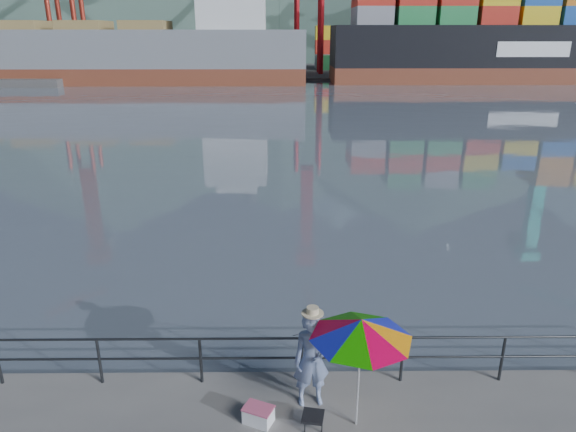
# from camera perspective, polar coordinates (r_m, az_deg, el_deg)

# --- Properties ---
(harbor_water) EXTENTS (500.00, 280.00, 0.00)m
(harbor_water) POSITION_cam_1_polar(r_m,az_deg,el_deg) (137.07, -0.88, 16.93)
(harbor_water) COLOR slate
(harbor_water) RESTS_ON ground
(far_dock) EXTENTS (200.00, 40.00, 0.40)m
(far_dock) POSITION_cam_1_polar(r_m,az_deg,el_deg) (100.57, 4.95, 15.85)
(far_dock) COLOR #514F4C
(far_dock) RESTS_ON ground
(guardrail) EXTENTS (22.00, 0.06, 1.03)m
(guardrail) POSITION_cam_1_polar(r_m,az_deg,el_deg) (10.57, -4.11, -15.60)
(guardrail) COLOR #2D3033
(guardrail) RESTS_ON ground
(container_stacks) EXTENTS (58.00, 8.40, 7.80)m
(container_stacks) POSITION_cam_1_polar(r_m,az_deg,el_deg) (106.99, 19.30, 16.43)
(container_stacks) COLOR #267F3F
(container_stacks) RESTS_ON ground
(fisherman) EXTENTS (0.75, 0.54, 1.89)m
(fisherman) POSITION_cam_1_polar(r_m,az_deg,el_deg) (9.82, 2.65, -15.65)
(fisherman) COLOR #305198
(fisherman) RESTS_ON ground
(beach_umbrella) EXTENTS (1.87, 1.87, 2.15)m
(beach_umbrella) POSITION_cam_1_polar(r_m,az_deg,el_deg) (8.83, 8.14, -12.32)
(beach_umbrella) COLOR white
(beach_umbrella) RESTS_ON ground
(folding_stool) EXTENTS (0.44, 0.44, 0.25)m
(folding_stool) POSITION_cam_1_polar(r_m,az_deg,el_deg) (9.81, 2.78, -21.74)
(folding_stool) COLOR black
(folding_stool) RESTS_ON ground
(cooler_bag) EXTENTS (0.59, 0.51, 0.29)m
(cooler_bag) POSITION_cam_1_polar(r_m,az_deg,el_deg) (9.89, -3.30, -21.25)
(cooler_bag) COLOR white
(cooler_bag) RESTS_ON ground
(fishing_rod) EXTENTS (0.38, 1.66, 1.20)m
(fishing_rod) POSITION_cam_1_polar(r_m,az_deg,el_deg) (11.14, 1.63, -16.77)
(fishing_rod) COLOR black
(fishing_rod) RESTS_ON ground
(bulk_carrier) EXTENTS (56.03, 9.70, 14.50)m
(bulk_carrier) POSITION_cam_1_polar(r_m,az_deg,el_deg) (79.67, -18.08, 16.94)
(bulk_carrier) COLOR brown
(bulk_carrier) RESTS_ON ground
(container_ship) EXTENTS (53.83, 8.97, 18.10)m
(container_ship) POSITION_cam_1_polar(r_m,az_deg,el_deg) (85.15, 25.48, 17.41)
(container_ship) COLOR brown
(container_ship) RESTS_ON ground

